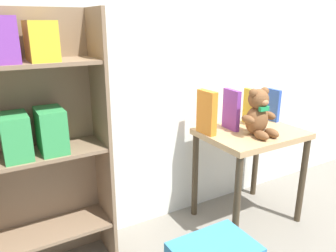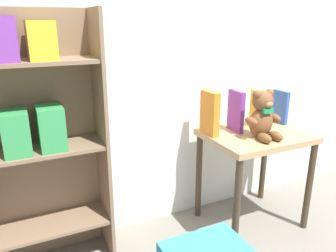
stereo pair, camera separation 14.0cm
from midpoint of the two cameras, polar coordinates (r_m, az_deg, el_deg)
name	(u,v)px [view 1 (the left image)]	position (r m, az deg, el deg)	size (l,w,h in m)	color
wall_back	(181,23)	(2.03, 0.16, 17.48)	(4.80, 0.06, 2.50)	silver
bookshelf_side	(32,134)	(1.69, -24.76, -1.26)	(0.66, 0.26, 1.32)	#7F664C
display_table	(250,146)	(2.10, 12.31, -3.41)	(0.61, 0.47, 0.61)	tan
teddy_bear	(258,114)	(1.97, 13.54, 2.02)	(0.22, 0.20, 0.28)	brown
book_standing_orange	(207,112)	(1.95, 4.72, 2.35)	(0.04, 0.14, 0.26)	orange
book_standing_purple	(231,110)	(2.05, 9.05, 2.81)	(0.03, 0.14, 0.25)	purple
book_standing_yellow	(252,107)	(2.17, 12.63, 3.19)	(0.02, 0.14, 0.23)	gold
book_standing_blue	(272,105)	(2.30, 15.96, 3.55)	(0.02, 0.13, 0.22)	#2D51B7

